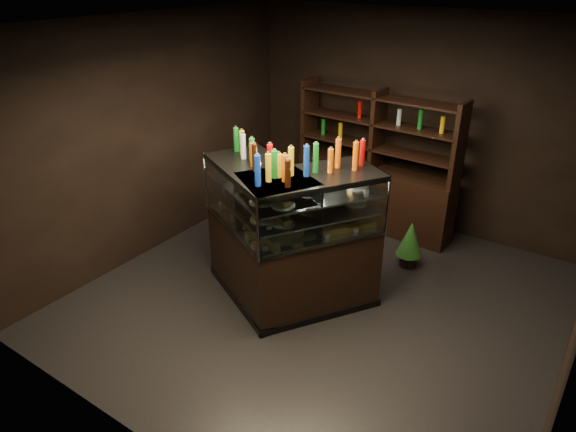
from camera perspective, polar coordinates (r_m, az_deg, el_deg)
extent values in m
plane|color=black|center=(6.04, 3.63, -9.10)|extent=(5.00, 5.00, 0.00)
cube|color=black|center=(7.48, 13.99, 10.04)|extent=(5.00, 0.02, 3.00)
cube|color=black|center=(3.62, -16.62, -8.30)|extent=(5.00, 0.02, 3.00)
cube|color=black|center=(6.84, -14.49, 8.50)|extent=(0.02, 5.00, 3.00)
cube|color=black|center=(4.96, 4.67, 20.51)|extent=(5.00, 5.00, 0.02)
cube|color=black|center=(5.70, 2.37, -5.86)|extent=(1.37, 1.57, 0.93)
cube|color=black|center=(5.93, 2.30, -9.32)|extent=(1.41, 1.62, 0.08)
cube|color=black|center=(5.20, 2.59, 4.34)|extent=(1.37, 1.57, 0.06)
cube|color=silver|center=(5.46, 2.47, -1.65)|extent=(1.29, 1.50, 0.02)
cube|color=silver|center=(5.36, 2.51, 0.41)|extent=(1.29, 1.50, 0.02)
cube|color=silver|center=(5.28, 2.55, 2.33)|extent=(1.29, 1.50, 0.02)
cube|color=white|center=(5.03, 4.29, -0.23)|extent=(0.78, 1.19, 0.65)
cylinder|color=silver|center=(5.37, 11.01, 1.12)|extent=(0.03, 0.03, 0.67)
cylinder|color=silver|center=(4.78, -3.36, -1.65)|extent=(0.03, 0.03, 0.67)
cube|color=black|center=(5.86, -2.99, -4.87)|extent=(1.58, 1.28, 0.93)
cube|color=black|center=(6.09, -2.89, -8.28)|extent=(1.63, 1.32, 0.08)
cube|color=black|center=(5.38, -3.25, 5.09)|extent=(1.58, 1.28, 0.06)
cube|color=silver|center=(5.63, -3.10, -0.74)|extent=(1.51, 1.21, 0.02)
cube|color=silver|center=(5.54, -3.15, 1.27)|extent=(1.51, 1.21, 0.02)
cube|color=silver|center=(5.46, -3.20, 3.14)|extent=(1.51, 1.21, 0.02)
cube|color=white|center=(5.37, -6.69, 1.45)|extent=(1.26, 0.66, 0.65)
cylinder|color=silver|center=(4.78, -3.36, -1.65)|extent=(0.03, 0.03, 0.67)
cylinder|color=silver|center=(5.98, -9.17, 3.96)|extent=(0.03, 0.03, 0.67)
cube|color=gold|center=(5.21, -3.30, -2.63)|extent=(0.17, 0.20, 0.06)
cube|color=gold|center=(5.27, -1.56, -2.28)|extent=(0.17, 0.20, 0.06)
cube|color=gold|center=(5.32, 0.15, -1.95)|extent=(0.17, 0.20, 0.06)
cube|color=gold|center=(5.38, 1.81, -1.61)|extent=(0.17, 0.20, 0.06)
cube|color=gold|center=(5.45, 3.44, -1.29)|extent=(0.17, 0.20, 0.06)
cube|color=gold|center=(5.52, 5.03, -0.97)|extent=(0.17, 0.20, 0.06)
cube|color=gold|center=(5.59, 6.57, -0.66)|extent=(0.17, 0.20, 0.06)
cube|color=gold|center=(5.67, 8.08, -0.35)|extent=(0.17, 0.20, 0.06)
cylinder|color=white|center=(5.17, -2.90, -0.42)|extent=(0.24, 0.24, 0.02)
cube|color=gold|center=(5.15, -2.91, -0.08)|extent=(0.16, 0.19, 0.05)
cylinder|color=white|center=(5.35, 2.51, 0.58)|extent=(0.24, 0.24, 0.02)
cube|color=gold|center=(5.34, 2.52, 0.92)|extent=(0.16, 0.19, 0.05)
cylinder|color=white|center=(5.59, 7.52, 1.50)|extent=(0.24, 0.24, 0.02)
cube|color=gold|center=(5.57, 7.54, 1.83)|extent=(0.16, 0.19, 0.05)
cylinder|color=white|center=(5.08, -2.95, 1.56)|extent=(0.24, 0.24, 0.02)
cube|color=gold|center=(5.07, -2.96, 1.91)|extent=(0.16, 0.19, 0.05)
cylinder|color=white|center=(5.27, 2.55, 2.51)|extent=(0.24, 0.24, 0.02)
cube|color=gold|center=(5.26, 2.56, 2.85)|extent=(0.16, 0.19, 0.05)
cylinder|color=white|center=(5.51, 7.64, 3.36)|extent=(0.24, 0.24, 0.02)
cube|color=gold|center=(5.50, 7.66, 3.69)|extent=(0.16, 0.19, 0.05)
cube|color=gold|center=(6.10, -5.81, 1.74)|extent=(0.20, 0.16, 0.06)
cube|color=gold|center=(5.95, -5.17, 1.15)|extent=(0.20, 0.16, 0.06)
cube|color=gold|center=(5.81, -4.50, 0.52)|extent=(0.20, 0.16, 0.06)
cube|color=gold|center=(5.67, -3.80, -0.13)|extent=(0.20, 0.16, 0.06)
cube|color=gold|center=(5.53, -3.06, -0.82)|extent=(0.20, 0.16, 0.06)
cube|color=gold|center=(5.40, -2.28, -1.54)|extent=(0.20, 0.16, 0.06)
cube|color=gold|center=(5.26, -1.46, -2.30)|extent=(0.20, 0.16, 0.06)
cube|color=gold|center=(5.13, -0.60, -3.10)|extent=(0.20, 0.16, 0.06)
cylinder|color=white|center=(5.98, -5.37, 3.33)|extent=(0.24, 0.24, 0.02)
cube|color=gold|center=(5.97, -5.39, 3.64)|extent=(0.19, 0.15, 0.05)
cylinder|color=white|center=(5.53, -3.15, 1.43)|extent=(0.24, 0.24, 0.02)
cube|color=gold|center=(5.52, -3.16, 1.76)|extent=(0.19, 0.15, 0.05)
cylinder|color=white|center=(5.10, -0.55, -0.80)|extent=(0.24, 0.24, 0.02)
cube|color=gold|center=(5.08, -0.55, -0.45)|extent=(0.19, 0.15, 0.05)
cylinder|color=white|center=(5.91, -5.45, 5.08)|extent=(0.24, 0.24, 0.02)
cube|color=gold|center=(5.90, -5.47, 5.40)|extent=(0.19, 0.15, 0.05)
cylinder|color=white|center=(5.45, -3.20, 3.31)|extent=(0.24, 0.24, 0.02)
cube|color=gold|center=(5.44, -3.21, 3.64)|extent=(0.19, 0.15, 0.05)
cylinder|color=white|center=(5.01, -0.56, 1.20)|extent=(0.24, 0.24, 0.02)
cube|color=gold|center=(4.99, -0.56, 1.56)|extent=(0.19, 0.15, 0.05)
cylinder|color=#D8590A|center=(4.93, -3.66, 5.17)|extent=(0.06, 0.06, 0.28)
cylinder|color=silver|center=(4.88, -3.71, 6.82)|extent=(0.03, 0.03, 0.02)
cylinder|color=#B20C0A|center=(4.97, -2.22, 5.39)|extent=(0.06, 0.06, 0.28)
cylinder|color=silver|center=(4.92, -2.25, 7.03)|extent=(0.03, 0.03, 0.02)
cylinder|color=black|center=(5.02, -0.80, 5.60)|extent=(0.06, 0.06, 0.28)
cylinder|color=silver|center=(4.97, -0.81, 7.22)|extent=(0.03, 0.03, 0.02)
cylinder|color=#147223|center=(5.06, 0.59, 5.81)|extent=(0.06, 0.06, 0.28)
cylinder|color=silver|center=(5.01, 0.60, 7.42)|extent=(0.03, 0.03, 0.02)
cylinder|color=#0F38B2|center=(5.12, 1.96, 6.01)|extent=(0.06, 0.06, 0.28)
cylinder|color=silver|center=(5.07, 1.98, 7.60)|extent=(0.03, 0.03, 0.02)
cylinder|color=yellow|center=(5.17, 3.30, 6.20)|extent=(0.06, 0.06, 0.28)
cylinder|color=silver|center=(5.12, 3.34, 7.77)|extent=(0.03, 0.03, 0.02)
cylinder|color=silver|center=(5.23, 4.61, 6.38)|extent=(0.06, 0.06, 0.28)
cylinder|color=silver|center=(5.18, 4.67, 7.94)|extent=(0.03, 0.03, 0.02)
cylinder|color=#D8590A|center=(5.28, 5.90, 6.55)|extent=(0.06, 0.06, 0.28)
cylinder|color=silver|center=(5.24, 5.97, 8.10)|extent=(0.03, 0.03, 0.02)
cylinder|color=#B20C0A|center=(5.35, 7.15, 6.72)|extent=(0.06, 0.06, 0.28)
cylinder|color=silver|center=(5.30, 7.24, 8.25)|extent=(0.03, 0.03, 0.02)
cylinder|color=black|center=(5.41, 8.38, 6.88)|extent=(0.06, 0.06, 0.28)
cylinder|color=silver|center=(5.36, 8.49, 8.40)|extent=(0.03, 0.03, 0.02)
cylinder|color=#D8590A|center=(5.84, -5.82, 8.48)|extent=(0.06, 0.06, 0.28)
cylinder|color=silver|center=(5.80, -5.89, 9.89)|extent=(0.03, 0.03, 0.02)
cylinder|color=#B20C0A|center=(5.73, -5.30, 8.14)|extent=(0.06, 0.06, 0.28)
cylinder|color=silver|center=(5.68, -5.36, 9.58)|extent=(0.03, 0.03, 0.02)
cylinder|color=black|center=(5.61, -4.76, 7.78)|extent=(0.06, 0.06, 0.28)
cylinder|color=silver|center=(5.56, -4.81, 9.24)|extent=(0.03, 0.03, 0.02)
cylinder|color=#147223|center=(5.49, -4.19, 7.40)|extent=(0.06, 0.06, 0.28)
cylinder|color=silver|center=(5.45, -4.24, 8.89)|extent=(0.03, 0.03, 0.02)
cylinder|color=#0F38B2|center=(5.38, -3.60, 7.00)|extent=(0.06, 0.06, 0.28)
cylinder|color=silver|center=(5.33, -3.65, 8.53)|extent=(0.03, 0.03, 0.02)
cylinder|color=yellow|center=(5.27, -2.99, 6.59)|extent=(0.06, 0.06, 0.28)
cylinder|color=silver|center=(5.22, -3.03, 8.14)|extent=(0.03, 0.03, 0.02)
cylinder|color=silver|center=(5.16, -2.35, 6.16)|extent=(0.06, 0.06, 0.28)
cylinder|color=silver|center=(5.11, -2.38, 7.74)|extent=(0.03, 0.03, 0.02)
cylinder|color=#D8590A|center=(5.04, -1.69, 5.71)|extent=(0.06, 0.06, 0.28)
cylinder|color=silver|center=(4.99, -1.71, 7.32)|extent=(0.03, 0.03, 0.02)
cylinder|color=#B20C0A|center=(4.93, -0.99, 5.24)|extent=(0.06, 0.06, 0.28)
cylinder|color=silver|center=(4.88, -1.00, 6.89)|extent=(0.03, 0.03, 0.02)
cylinder|color=black|center=(4.82, -0.27, 4.75)|extent=(0.06, 0.06, 0.28)
cylinder|color=silver|center=(4.77, -0.27, 6.42)|extent=(0.03, 0.03, 0.02)
cylinder|color=black|center=(6.77, 13.18, -4.77)|extent=(0.22, 0.22, 0.16)
cone|color=#1B5E21|center=(6.62, 13.45, -2.48)|extent=(0.33, 0.33, 0.45)
cone|color=#1B5E21|center=(6.55, 13.59, -1.33)|extent=(0.25, 0.25, 0.32)
cube|color=black|center=(7.56, 9.37, 2.18)|extent=(2.37, 0.56, 0.90)
cube|color=black|center=(7.79, 2.40, 11.04)|extent=(0.08, 0.38, 1.10)
cube|color=black|center=(7.22, 9.94, 9.44)|extent=(0.08, 0.38, 1.10)
cube|color=black|center=(6.80, 18.51, 7.41)|extent=(0.08, 0.38, 1.10)
cube|color=black|center=(7.29, 9.79, 7.56)|extent=(2.32, 0.51, 0.03)
cube|color=black|center=(7.19, 10.01, 10.20)|extent=(2.32, 0.51, 0.03)
cube|color=black|center=(7.11, 10.23, 12.91)|extent=(2.32, 0.51, 0.03)
cylinder|color=#D8590A|center=(7.69, 3.94, 9.83)|extent=(0.06, 0.06, 0.22)
cylinder|color=#B20C0A|center=(7.54, 5.84, 9.41)|extent=(0.06, 0.06, 0.22)
cylinder|color=black|center=(7.39, 7.82, 8.97)|extent=(0.06, 0.06, 0.22)
cylinder|color=#147223|center=(7.26, 9.87, 8.50)|extent=(0.06, 0.06, 0.22)
cylinder|color=#0F38B2|center=(7.13, 11.98, 8.00)|extent=(0.06, 0.06, 0.22)
cylinder|color=yellow|center=(7.02, 14.17, 7.47)|extent=(0.06, 0.06, 0.22)
cylinder|color=silver|center=(6.91, 16.41, 6.91)|extent=(0.06, 0.06, 0.22)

